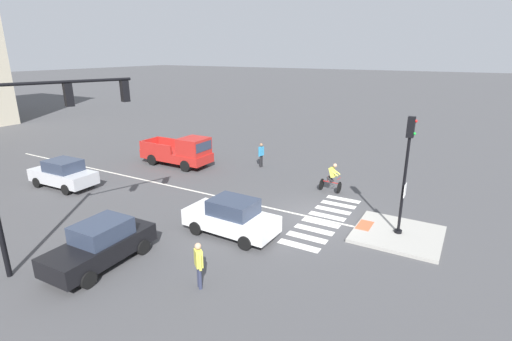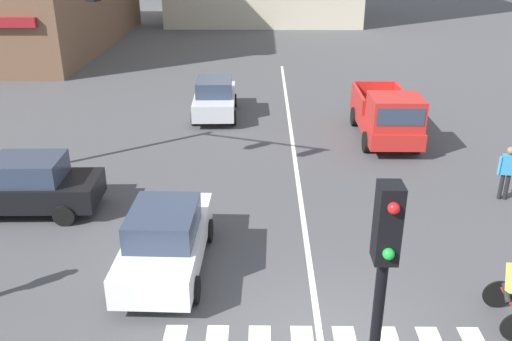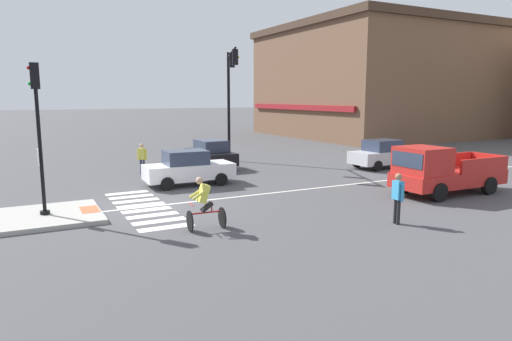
% 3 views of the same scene
% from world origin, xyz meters
% --- Properties ---
extents(ground_plane, '(300.00, 300.00, 0.00)m').
position_xyz_m(ground_plane, '(0.00, 0.00, 0.00)').
color(ground_plane, '#474749').
extents(traffic_island, '(3.40, 3.56, 0.15)m').
position_xyz_m(traffic_island, '(0.00, -3.72, 0.07)').
color(traffic_island, '#A3A099').
rests_on(traffic_island, ground).
extents(tactile_pad_front, '(1.10, 0.60, 0.01)m').
position_xyz_m(tactile_pad_front, '(0.00, -2.29, 0.15)').
color(tactile_pad_front, '#DB5B38').
rests_on(tactile_pad_front, traffic_island).
extents(signal_pole, '(0.44, 0.38, 5.02)m').
position_xyz_m(signal_pole, '(0.00, -3.73, 3.17)').
color(signal_pole, black).
rests_on(signal_pole, traffic_island).
extents(crosswalk_stripe_a, '(0.44, 1.80, 0.01)m').
position_xyz_m(crosswalk_stripe_a, '(-2.95, -0.38, 0.00)').
color(crosswalk_stripe_a, silver).
rests_on(crosswalk_stripe_a, ground).
extents(crosswalk_stripe_b, '(0.44, 1.80, 0.01)m').
position_xyz_m(crosswalk_stripe_b, '(-2.11, -0.38, 0.00)').
color(crosswalk_stripe_b, silver).
rests_on(crosswalk_stripe_b, ground).
extents(crosswalk_stripe_c, '(0.44, 1.80, 0.01)m').
position_xyz_m(crosswalk_stripe_c, '(-1.26, -0.38, 0.00)').
color(crosswalk_stripe_c, silver).
rests_on(crosswalk_stripe_c, ground).
extents(crosswalk_stripe_d, '(0.44, 1.80, 0.01)m').
position_xyz_m(crosswalk_stripe_d, '(-0.42, -0.38, 0.00)').
color(crosswalk_stripe_d, silver).
rests_on(crosswalk_stripe_d, ground).
extents(crosswalk_stripe_e, '(0.44, 1.80, 0.01)m').
position_xyz_m(crosswalk_stripe_e, '(0.42, -0.38, 0.00)').
color(crosswalk_stripe_e, silver).
rests_on(crosswalk_stripe_e, ground).
extents(crosswalk_stripe_f, '(0.44, 1.80, 0.01)m').
position_xyz_m(crosswalk_stripe_f, '(1.26, -0.38, 0.00)').
color(crosswalk_stripe_f, silver).
rests_on(crosswalk_stripe_f, ground).
extents(crosswalk_stripe_g, '(0.44, 1.80, 0.01)m').
position_xyz_m(crosswalk_stripe_g, '(2.11, -0.38, 0.00)').
color(crosswalk_stripe_g, silver).
rests_on(crosswalk_stripe_g, ground).
extents(crosswalk_stripe_h, '(0.44, 1.80, 0.01)m').
position_xyz_m(crosswalk_stripe_h, '(2.95, -0.38, 0.00)').
color(crosswalk_stripe_h, silver).
rests_on(crosswalk_stripe_h, ground).
extents(lane_centre_line, '(0.14, 28.00, 0.01)m').
position_xyz_m(lane_centre_line, '(-0.07, 10.00, 0.00)').
color(lane_centre_line, silver).
rests_on(lane_centre_line, ground).
extents(traffic_light_mast, '(4.90, 1.91, 6.85)m').
position_xyz_m(traffic_light_mast, '(-8.62, 7.09, 4.75)').
color(traffic_light_mast, black).
rests_on(traffic_light_mast, ground).
extents(building_corner_right, '(20.13, 20.85, 11.38)m').
position_xyz_m(building_corner_right, '(-21.64, 30.42, 5.71)').
color(building_corner_right, brown).
rests_on(building_corner_right, ground).
extents(car_silver_westbound_distant, '(1.96, 4.16, 1.64)m').
position_xyz_m(car_silver_westbound_distant, '(-3.28, 14.41, 0.81)').
color(car_silver_westbound_distant, silver).
rests_on(car_silver_westbound_distant, ground).
extents(car_black_cross_left, '(4.15, 1.93, 1.64)m').
position_xyz_m(car_black_cross_left, '(-7.86, 5.44, 0.81)').
color(car_black_cross_left, black).
rests_on(car_black_cross_left, ground).
extents(car_white_westbound_near, '(1.92, 4.14, 1.64)m').
position_xyz_m(car_white_westbound_near, '(-3.47, 2.57, 0.81)').
color(car_white_westbound_near, white).
rests_on(car_white_westbound_near, ground).
extents(pickup_truck_red_eastbound_far, '(2.08, 5.11, 2.08)m').
position_xyz_m(pickup_truck_red_eastbound_far, '(3.48, 11.29, 0.98)').
color(pickup_truck_red_eastbound_far, red).
rests_on(pickup_truck_red_eastbound_far, ground).
extents(cyclist, '(0.71, 1.12, 1.68)m').
position_xyz_m(cyclist, '(3.76, 0.60, 0.87)').
color(cyclist, black).
rests_on(cyclist, ground).
extents(pedestrian_at_curb_left, '(0.39, 0.45, 1.67)m').
position_xyz_m(pedestrian_at_curb_left, '(-7.28, 1.34, 0.98)').
color(pedestrian_at_curb_left, '#2D334C').
rests_on(pedestrian_at_curb_left, ground).
extents(pedestrian_waiting_far_side, '(0.54, 0.27, 1.67)m').
position_xyz_m(pedestrian_waiting_far_side, '(5.98, 6.39, 0.98)').
color(pedestrian_waiting_far_side, black).
rests_on(pedestrian_waiting_far_side, ground).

